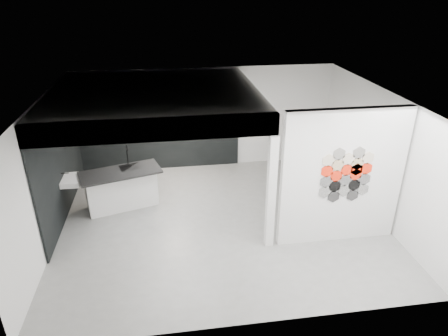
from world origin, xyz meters
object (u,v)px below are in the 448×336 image
Objects in this scene: partition_panel at (342,178)px; utensil_cup at (125,125)px; wall_basin at (72,180)px; kettle at (198,120)px; glass_bowl at (212,121)px; bottle_dark at (146,123)px; kitchen_island at (122,188)px; stockpot at (130,123)px; glass_vase at (212,120)px.

utensil_cup is at bearing 138.81° from partition_panel.
kettle reaches higher than wall_basin.
wall_basin is at bearing 161.77° from partition_panel.
partition_panel is at bearing -63.70° from kettle.
glass_bowl is 0.83× the size of bottle_dark.
kitchen_island is 10.86× the size of bottle_dark.
kettle is (1.84, 0.00, -0.01)m from stockpot.
stockpot reaches higher than wall_basin.
utensil_cup is (-0.55, 0.00, -0.04)m from bottle_dark.
glass_bowl is 0.95× the size of glass_vase.
partition_panel is 4.39m from glass_vase.
partition_panel is 19.01× the size of glass_bowl.
wall_basin is 4.07× the size of glass_bowl.
kettle is 0.37m from glass_bowl.
partition_panel reaches higher than glass_bowl.
kettle is 1.22× the size of glass_vase.
glass_vase is 0.87× the size of bottle_dark.
kitchen_island is 18.58× the size of utensil_cup.
kitchen_island is (1.03, 0.16, -0.36)m from wall_basin.
bottle_dark is at bearing 180.00° from glass_vase.
bottle_dark is 0.55m from utensil_cup.
bottle_dark is at bearing 180.00° from glass_bowl.
glass_vase is (2.36, 1.91, 0.91)m from kitchen_island.
kettle is at bearing 34.40° from wall_basin.
utensil_cup is at bearing 180.00° from stockpot.
wall_basin is 2.79× the size of stockpot.
kitchen_island is at bearing -90.64° from utensil_cup.
stockpot is 1.46× the size of glass_bowl.
bottle_dark is at bearing 135.00° from partition_panel.
bottle_dark reaches higher than glass_bowl.
stockpot is at bearing 180.00° from glass_vase.
bottle_dark reaches higher than glass_vase.
stockpot is 0.14m from utensil_cup.
glass_vase reaches higher than glass_bowl.
glass_bowl is at bearing 118.23° from partition_panel.
kitchen_island is 2.10m from utensil_cup.
kettle is (-2.45, 3.87, 0.00)m from partition_panel.
utensil_cup is at bearing 180.00° from glass_bowl.
bottle_dark is 1.71× the size of utensil_cup.
glass_bowl is 1.41× the size of utensil_cup.
bottle_dark is at bearing 173.94° from kettle.
stockpot is (1.18, 2.07, 0.56)m from wall_basin.
bottle_dark is (-3.86, 3.87, 0.01)m from partition_panel.
stockpot reaches higher than glass_vase.
glass_vase reaches higher than kitchen_island.
wall_basin is at bearing -148.65° from glass_vase.
kitchen_island is at bearing -142.27° from kettle.
partition_panel reaches higher than glass_vase.
glass_vase is 1.79m from bottle_dark.
glass_vase is (3.39, 2.07, 0.55)m from wall_basin.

